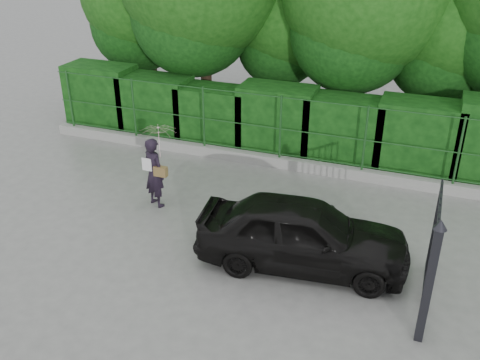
% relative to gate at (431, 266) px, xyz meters
% --- Properties ---
extents(ground, '(80.00, 80.00, 0.00)m').
position_rel_gate_xyz_m(ground, '(-4.60, 0.72, -1.19)').
color(ground, gray).
extents(kerb, '(14.00, 0.25, 0.30)m').
position_rel_gate_xyz_m(kerb, '(-4.60, 5.22, -1.04)').
color(kerb, '#9E9E99').
rests_on(kerb, ground).
extents(fence, '(14.13, 0.06, 1.80)m').
position_rel_gate_xyz_m(fence, '(-4.38, 5.22, 0.01)').
color(fence, '#1D4B1E').
rests_on(fence, kerb).
extents(hedge, '(14.20, 1.20, 2.28)m').
position_rel_gate_xyz_m(hedge, '(-4.46, 6.22, -0.18)').
color(hedge, black).
rests_on(hedge, ground).
extents(gate, '(0.22, 2.33, 2.36)m').
position_rel_gate_xyz_m(gate, '(0.00, 0.00, 0.00)').
color(gate, '#222227').
rests_on(gate, ground).
extents(woman, '(0.97, 0.90, 2.08)m').
position_rel_gate_xyz_m(woman, '(-6.32, 2.12, 0.15)').
color(woman, black).
rests_on(woman, ground).
extents(car, '(4.42, 2.19, 1.45)m').
position_rel_gate_xyz_m(car, '(-2.43, 0.94, -0.46)').
color(car, black).
rests_on(car, ground).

